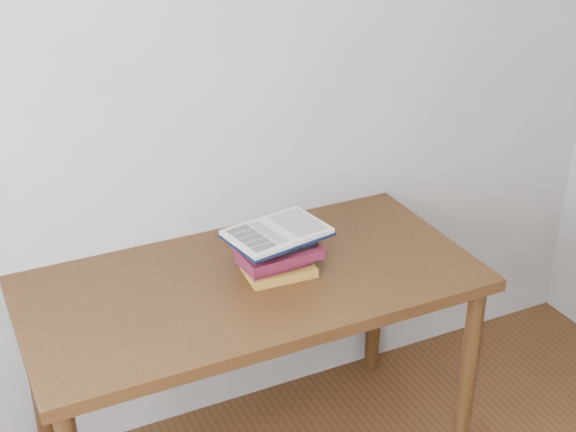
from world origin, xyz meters
TOP-DOWN VIEW (x-y plane):
  - room_shell at (-0.08, 0.01)m, footprint 3.54×3.54m
  - desk at (0.02, 1.38)m, footprint 1.49×0.75m
  - book_stack at (0.12, 1.38)m, footprint 0.26×0.18m
  - open_book at (0.13, 1.40)m, footprint 0.36×0.28m

SIDE VIEW (x-z plane):
  - desk at x=0.02m, z-range 0.30..1.10m
  - book_stack at x=0.12m, z-range 0.80..0.92m
  - open_book at x=0.13m, z-range 0.92..0.95m
  - room_shell at x=-0.08m, z-range 0.32..2.94m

